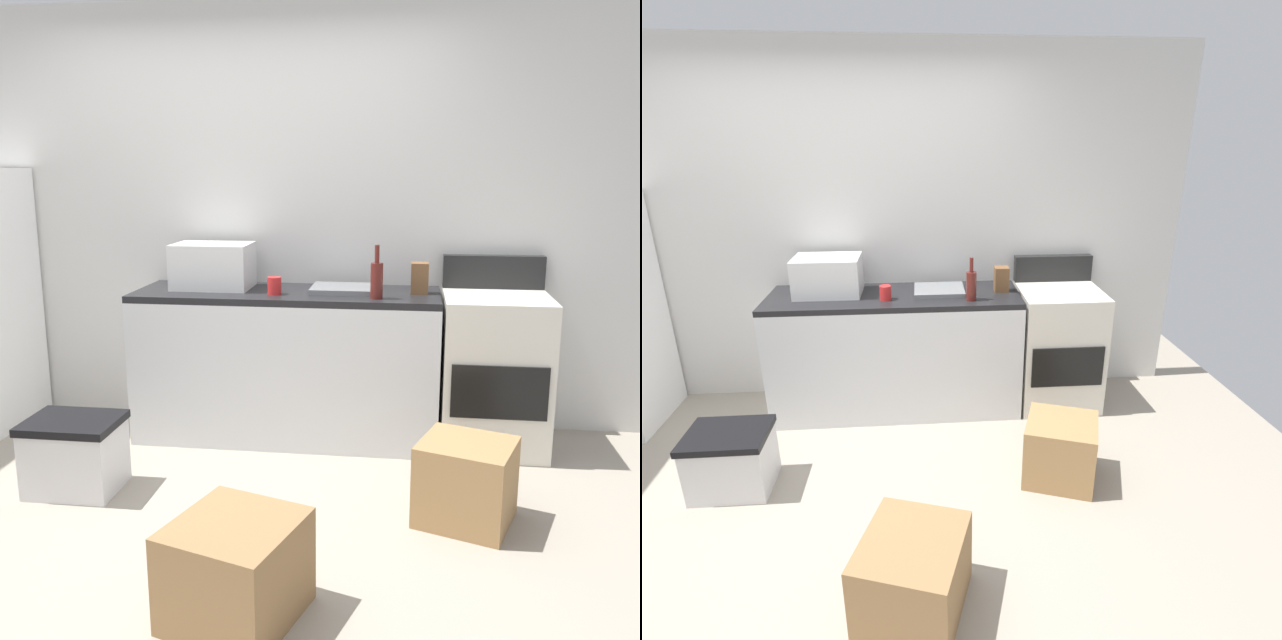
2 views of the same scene
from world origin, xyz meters
TOP-DOWN VIEW (x-y plane):
  - ground_plane at (0.00, 0.00)m, footprint 6.00×6.00m
  - wall_back at (0.00, 1.55)m, footprint 5.00×0.10m
  - kitchen_counter at (0.30, 1.20)m, footprint 1.80×0.60m
  - stove_oven at (1.52, 1.21)m, footprint 0.60×0.61m
  - microwave at (-0.16, 1.26)m, footprint 0.46×0.34m
  - sink_basin at (0.63, 1.23)m, footprint 0.36×0.32m
  - wine_bottle at (0.84, 1.03)m, footprint 0.07×0.07m
  - coffee_mug at (0.25, 1.08)m, footprint 0.08×0.08m
  - knife_block at (1.08, 1.22)m, footprint 0.10×0.10m
  - cardboard_box_large at (0.43, -0.58)m, footprint 0.54×0.56m
  - cardboard_box_medium at (1.30, 0.24)m, footprint 0.51×0.49m
  - storage_bin at (-0.64, 0.31)m, footprint 0.46×0.36m

SIDE VIEW (x-z plane):
  - ground_plane at x=0.00m, z-range 0.00..0.00m
  - cardboard_box_large at x=0.43m, z-range 0.00..0.38m
  - storage_bin at x=-0.64m, z-range 0.00..0.38m
  - cardboard_box_medium at x=1.30m, z-range 0.00..0.39m
  - kitchen_counter at x=0.30m, z-range 0.00..0.90m
  - stove_oven at x=1.52m, z-range -0.08..1.02m
  - sink_basin at x=0.63m, z-range 0.90..0.93m
  - coffee_mug at x=0.25m, z-range 0.90..1.00m
  - knife_block at x=1.08m, z-range 0.90..1.08m
  - wine_bottle at x=0.84m, z-range 0.86..1.16m
  - microwave at x=-0.16m, z-range 0.90..1.17m
  - wall_back at x=0.00m, z-range 0.00..2.60m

